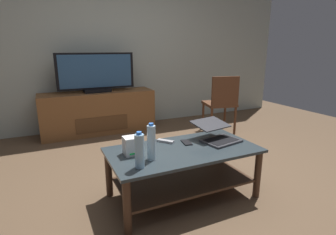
{
  "coord_description": "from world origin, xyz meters",
  "views": [
    {
      "loc": [
        -1.17,
        -2.14,
        1.29
      ],
      "look_at": [
        -0.06,
        0.24,
        0.6
      ],
      "focal_mm": 28.36,
      "sensor_mm": 36.0,
      "label": 1
    }
  ],
  "objects_px": {
    "coffee_table": "(183,164)",
    "cell_phone": "(187,142)",
    "media_cabinet": "(99,112)",
    "router_box": "(132,145)",
    "tv_remote": "(165,141)",
    "laptop": "(217,134)",
    "water_bottle_near": "(139,151)",
    "television": "(96,74)",
    "dining_chair": "(221,101)",
    "water_bottle_far": "(151,142)"
  },
  "relations": [
    {
      "from": "water_bottle_far",
      "to": "water_bottle_near",
      "type": "bearing_deg",
      "value": -143.22
    },
    {
      "from": "cell_phone",
      "to": "tv_remote",
      "type": "xyz_separation_m",
      "value": [
        -0.17,
        0.1,
        0.01
      ]
    },
    {
      "from": "coffee_table",
      "to": "cell_phone",
      "type": "distance_m",
      "value": 0.21
    },
    {
      "from": "laptop",
      "to": "router_box",
      "type": "height_order",
      "value": "laptop"
    },
    {
      "from": "coffee_table",
      "to": "television",
      "type": "relative_size",
      "value": 1.13
    },
    {
      "from": "router_box",
      "to": "coffee_table",
      "type": "bearing_deg",
      "value": -9.57
    },
    {
      "from": "coffee_table",
      "to": "router_box",
      "type": "distance_m",
      "value": 0.49
    },
    {
      "from": "cell_phone",
      "to": "router_box",
      "type": "bearing_deg",
      "value": -165.96
    },
    {
      "from": "water_bottle_near",
      "to": "tv_remote",
      "type": "relative_size",
      "value": 1.69
    },
    {
      "from": "coffee_table",
      "to": "water_bottle_near",
      "type": "relative_size",
      "value": 4.75
    },
    {
      "from": "water_bottle_far",
      "to": "cell_phone",
      "type": "distance_m",
      "value": 0.49
    },
    {
      "from": "media_cabinet",
      "to": "cell_phone",
      "type": "distance_m",
      "value": 2.15
    },
    {
      "from": "cell_phone",
      "to": "dining_chair",
      "type": "bearing_deg",
      "value": 53.47
    },
    {
      "from": "cell_phone",
      "to": "tv_remote",
      "type": "bearing_deg",
      "value": 158.34
    },
    {
      "from": "laptop",
      "to": "water_bottle_near",
      "type": "bearing_deg",
      "value": -163.29
    },
    {
      "from": "tv_remote",
      "to": "cell_phone",
      "type": "bearing_deg",
      "value": -69.89
    },
    {
      "from": "media_cabinet",
      "to": "water_bottle_near",
      "type": "relative_size",
      "value": 6.28
    },
    {
      "from": "television",
      "to": "water_bottle_far",
      "type": "distance_m",
      "value": 2.32
    },
    {
      "from": "media_cabinet",
      "to": "router_box",
      "type": "bearing_deg",
      "value": -93.42
    },
    {
      "from": "television",
      "to": "laptop",
      "type": "bearing_deg",
      "value": -72.13
    },
    {
      "from": "media_cabinet",
      "to": "dining_chair",
      "type": "height_order",
      "value": "dining_chair"
    },
    {
      "from": "dining_chair",
      "to": "water_bottle_near",
      "type": "height_order",
      "value": "dining_chair"
    },
    {
      "from": "coffee_table",
      "to": "media_cabinet",
      "type": "height_order",
      "value": "media_cabinet"
    },
    {
      "from": "media_cabinet",
      "to": "television",
      "type": "height_order",
      "value": "television"
    },
    {
      "from": "dining_chair",
      "to": "tv_remote",
      "type": "distance_m",
      "value": 1.88
    },
    {
      "from": "laptop",
      "to": "cell_phone",
      "type": "xyz_separation_m",
      "value": [
        -0.29,
        0.05,
        -0.06
      ]
    },
    {
      "from": "dining_chair",
      "to": "router_box",
      "type": "distance_m",
      "value": 2.25
    },
    {
      "from": "coffee_table",
      "to": "water_bottle_near",
      "type": "xyz_separation_m",
      "value": [
        -0.46,
        -0.19,
        0.27
      ]
    },
    {
      "from": "dining_chair",
      "to": "router_box",
      "type": "xyz_separation_m",
      "value": [
        -1.83,
        -1.3,
        0.02
      ]
    },
    {
      "from": "water_bottle_near",
      "to": "water_bottle_far",
      "type": "height_order",
      "value": "water_bottle_far"
    },
    {
      "from": "media_cabinet",
      "to": "dining_chair",
      "type": "xyz_separation_m",
      "value": [
        1.7,
        -0.85,
        0.19
      ]
    },
    {
      "from": "router_box",
      "to": "cell_phone",
      "type": "height_order",
      "value": "router_box"
    },
    {
      "from": "coffee_table",
      "to": "tv_remote",
      "type": "xyz_separation_m",
      "value": [
        -0.07,
        0.22,
        0.15
      ]
    },
    {
      "from": "water_bottle_far",
      "to": "tv_remote",
      "type": "height_order",
      "value": "water_bottle_far"
    },
    {
      "from": "television",
      "to": "dining_chair",
      "type": "distance_m",
      "value": 1.94
    },
    {
      "from": "media_cabinet",
      "to": "television",
      "type": "bearing_deg",
      "value": -90.0
    },
    {
      "from": "water_bottle_near",
      "to": "cell_phone",
      "type": "xyz_separation_m",
      "value": [
        0.56,
        0.3,
        -0.12
      ]
    },
    {
      "from": "coffee_table",
      "to": "water_bottle_near",
      "type": "distance_m",
      "value": 0.57
    },
    {
      "from": "laptop",
      "to": "cell_phone",
      "type": "relative_size",
      "value": 3.18
    },
    {
      "from": "laptop",
      "to": "water_bottle_far",
      "type": "xyz_separation_m",
      "value": [
        -0.72,
        -0.16,
        0.08
      ]
    },
    {
      "from": "water_bottle_far",
      "to": "coffee_table",
      "type": "bearing_deg",
      "value": 15.63
    },
    {
      "from": "coffee_table",
      "to": "tv_remote",
      "type": "distance_m",
      "value": 0.27
    },
    {
      "from": "water_bottle_near",
      "to": "cell_phone",
      "type": "height_order",
      "value": "water_bottle_near"
    },
    {
      "from": "television",
      "to": "cell_phone",
      "type": "relative_size",
      "value": 8.16
    },
    {
      "from": "water_bottle_far",
      "to": "tv_remote",
      "type": "bearing_deg",
      "value": 49.92
    },
    {
      "from": "dining_chair",
      "to": "water_bottle_far",
      "type": "relative_size",
      "value": 3.05
    },
    {
      "from": "router_box",
      "to": "tv_remote",
      "type": "distance_m",
      "value": 0.39
    },
    {
      "from": "media_cabinet",
      "to": "water_bottle_near",
      "type": "xyz_separation_m",
      "value": [
        -0.16,
        -2.42,
        0.26
      ]
    },
    {
      "from": "television",
      "to": "water_bottle_far",
      "type": "relative_size",
      "value": 3.89
    },
    {
      "from": "router_box",
      "to": "water_bottle_far",
      "type": "height_order",
      "value": "water_bottle_far"
    }
  ]
}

